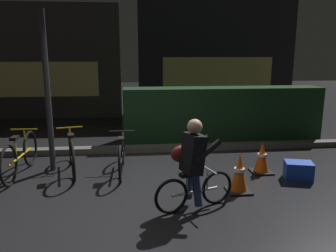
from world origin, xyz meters
TOP-DOWN VIEW (x-y plane):
  - ground_plane at (0.00, 0.00)m, footprint 40.00×40.00m
  - sidewalk_curb at (0.00, 2.20)m, footprint 12.00×0.24m
  - hedge_row at (1.80, 3.10)m, footprint 4.80×0.70m
  - storefront_left at (-3.11, 6.50)m, footprint 4.67×0.54m
  - storefront_right at (2.63, 7.20)m, footprint 5.60×0.54m
  - street_post at (-1.84, 1.20)m, footprint 0.10×0.10m
  - parked_bike_left_mid at (-2.33, 1.00)m, footprint 0.46×1.66m
  - parked_bike_center_left at (-1.47, 1.08)m, footprint 0.49×1.62m
  - parked_bike_center_right at (-0.59, 0.96)m, footprint 0.46×1.52m
  - traffic_cone_near at (1.21, -0.10)m, footprint 0.36×0.36m
  - traffic_cone_far at (1.87, 0.67)m, footprint 0.36×0.36m
  - blue_crate at (2.37, 0.30)m, footprint 0.51×0.43m
  - cyclist at (0.41, -0.57)m, footprint 1.14×0.50m

SIDE VIEW (x-z plane):
  - ground_plane at x=0.00m, z-range 0.00..0.00m
  - sidewalk_curb at x=0.00m, z-range 0.00..0.12m
  - blue_crate at x=2.37m, z-range 0.00..0.30m
  - traffic_cone_far at x=1.87m, z-range -0.01..0.55m
  - traffic_cone_near at x=1.21m, z-range -0.01..0.60m
  - parked_bike_center_right at x=-0.59m, z-range -0.03..0.67m
  - parked_bike_center_left at x=-1.47m, z-range -0.03..0.73m
  - parked_bike_left_mid at x=-2.33m, z-range -0.03..0.73m
  - cyclist at x=0.41m, z-range 0.01..1.25m
  - hedge_row at x=1.80m, z-range 0.00..1.27m
  - street_post at x=-1.84m, z-range 0.00..2.80m
  - storefront_left at x=-3.11m, z-range -0.01..3.62m
  - storefront_right at x=2.63m, z-range -0.01..4.86m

